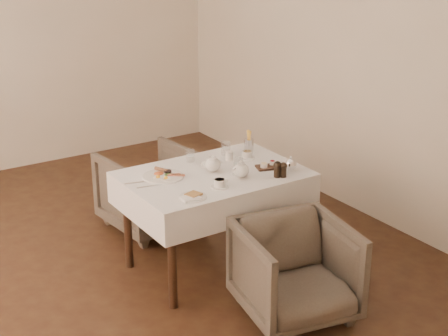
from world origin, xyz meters
name	(u,v)px	position (x,y,z in m)	size (l,w,h in m)	color
table	(213,188)	(0.61, -0.43, 0.64)	(1.28, 0.88, 0.75)	black
armchair_near	(295,271)	(0.70, -1.28, 0.32)	(0.69, 0.71, 0.65)	#4E4239
armchair_far	(151,190)	(0.54, 0.45, 0.34)	(0.72, 0.74, 0.67)	#4E4239
breakfast_plate	(163,175)	(0.27, -0.30, 0.77)	(0.29, 0.29, 0.04)	white
side_plate	(192,197)	(0.25, -0.74, 0.76)	(0.19, 0.18, 0.02)	white
teapot_centre	(212,163)	(0.62, -0.40, 0.82)	(0.16, 0.12, 0.13)	white
teapot_front	(241,169)	(0.72, -0.61, 0.82)	(0.16, 0.13, 0.13)	white
creamer	(229,156)	(0.85, -0.27, 0.79)	(0.06, 0.06, 0.07)	white
teacup_near	(220,184)	(0.50, -0.69, 0.78)	(0.12, 0.12, 0.06)	white
teacup_far	(247,155)	(0.99, -0.31, 0.78)	(0.12, 0.12, 0.06)	white
glass_left	(190,156)	(0.60, -0.13, 0.80)	(0.07, 0.07, 0.09)	silver
glass_mid	(238,164)	(0.79, -0.48, 0.80)	(0.07, 0.07, 0.10)	silver
glass_right	(226,148)	(0.91, -0.14, 0.81)	(0.07, 0.07, 0.10)	silver
condiment_board	(268,166)	(1.00, -0.56, 0.77)	(0.20, 0.16, 0.04)	black
pepper_mill_left	(277,169)	(0.95, -0.74, 0.81)	(0.06, 0.06, 0.12)	black
pepper_mill_right	(283,170)	(0.98, -0.76, 0.81)	(0.05, 0.05, 0.11)	black
silver_pot	(291,163)	(1.11, -0.69, 0.81)	(0.10, 0.08, 0.11)	white
fries_cup	(249,141)	(1.12, -0.15, 0.82)	(0.08, 0.08, 0.16)	silver
cutlery_fork	(139,182)	(0.07, -0.30, 0.76)	(0.02, 0.20, 0.00)	silver
cutlery_knife	(150,186)	(0.11, -0.41, 0.76)	(0.02, 0.19, 0.00)	silver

